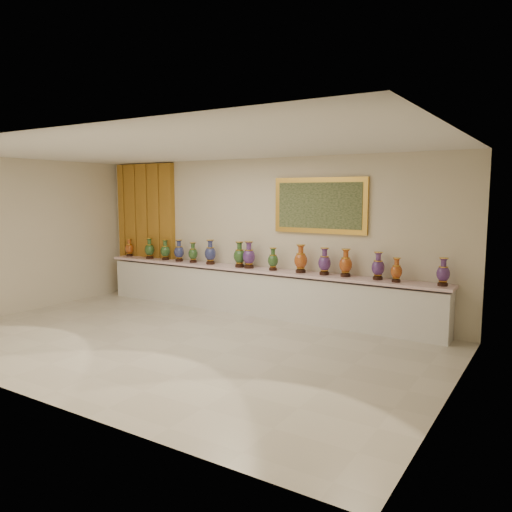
{
  "coord_description": "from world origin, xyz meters",
  "views": [
    {
      "loc": [
        5.03,
        -5.77,
        2.34
      ],
      "look_at": [
        0.36,
        1.7,
        1.22
      ],
      "focal_mm": 35.0,
      "sensor_mm": 36.0,
      "label": 1
    }
  ],
  "objects_px": {
    "counter": "(256,292)",
    "vase_1": "(150,249)",
    "vase_0": "(129,248)",
    "vase_2": "(165,251)"
  },
  "relations": [
    {
      "from": "vase_0",
      "to": "vase_2",
      "type": "bearing_deg",
      "value": -1.63
    },
    {
      "from": "counter",
      "to": "vase_1",
      "type": "xyz_separation_m",
      "value": [
        -2.73,
        -0.06,
        0.67
      ]
    },
    {
      "from": "counter",
      "to": "vase_0",
      "type": "distance_m",
      "value": 3.48
    },
    {
      "from": "vase_0",
      "to": "vase_1",
      "type": "xyz_separation_m",
      "value": [
        0.69,
        -0.06,
        0.02
      ]
    },
    {
      "from": "vase_1",
      "to": "vase_2",
      "type": "height_order",
      "value": "vase_1"
    },
    {
      "from": "counter",
      "to": "vase_0",
      "type": "height_order",
      "value": "vase_0"
    },
    {
      "from": "vase_0",
      "to": "counter",
      "type": "bearing_deg",
      "value": -0.11
    },
    {
      "from": "vase_1",
      "to": "vase_2",
      "type": "distance_m",
      "value": 0.43
    },
    {
      "from": "vase_0",
      "to": "vase_2",
      "type": "distance_m",
      "value": 1.12
    },
    {
      "from": "vase_0",
      "to": "vase_1",
      "type": "height_order",
      "value": "vase_1"
    }
  ]
}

